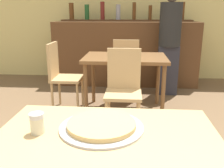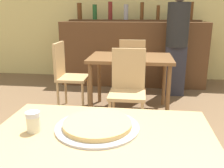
# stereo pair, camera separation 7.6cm
# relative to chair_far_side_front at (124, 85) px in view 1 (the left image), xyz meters

# --- Properties ---
(wall_back) EXTENTS (8.00, 0.05, 2.80)m
(wall_back) POSITION_rel_chair_far_side_front_xyz_m (-0.03, 2.43, 0.87)
(wall_back) COLOR #EAD684
(wall_back) RESTS_ON ground_plane
(dining_table_near) EXTENTS (1.11, 0.72, 0.74)m
(dining_table_near) POSITION_rel_chair_far_side_front_xyz_m (-0.03, -1.59, 0.12)
(dining_table_near) COLOR tan
(dining_table_near) RESTS_ON ground_plane
(dining_table_far) EXTENTS (1.07, 0.74, 0.76)m
(dining_table_far) POSITION_rel_chair_far_side_front_xyz_m (-0.00, 0.54, 0.14)
(dining_table_far) COLOR brown
(dining_table_far) RESTS_ON ground_plane
(bar_counter) EXTENTS (2.60, 0.56, 1.15)m
(bar_counter) POSITION_rel_chair_far_side_front_xyz_m (-0.03, 1.92, 0.04)
(bar_counter) COLOR brown
(bar_counter) RESTS_ON ground_plane
(bar_back_shelf) EXTENTS (2.39, 0.24, 0.35)m
(bar_back_shelf) POSITION_rel_chair_far_side_front_xyz_m (-0.09, 2.06, 0.70)
(bar_back_shelf) COLOR brown
(bar_back_shelf) RESTS_ON bar_counter
(chair_far_side_front) EXTENTS (0.40, 0.40, 0.93)m
(chair_far_side_front) POSITION_rel_chair_far_side_front_xyz_m (0.00, 0.00, 0.00)
(chair_far_side_front) COLOR tan
(chair_far_side_front) RESTS_ON ground_plane
(chair_far_side_back) EXTENTS (0.40, 0.40, 0.93)m
(chair_far_side_back) POSITION_rel_chair_far_side_front_xyz_m (-0.00, 1.08, 0.00)
(chair_far_side_back) COLOR tan
(chair_far_side_back) RESTS_ON ground_plane
(chair_far_side_left) EXTENTS (0.40, 0.40, 0.93)m
(chair_far_side_left) POSITION_rel_chair_far_side_front_xyz_m (-0.87, 0.54, 0.00)
(chair_far_side_left) COLOR tan
(chair_far_side_left) RESTS_ON ground_plane
(pizza_tray) EXTENTS (0.43, 0.43, 0.04)m
(pizza_tray) POSITION_rel_chair_far_side_front_xyz_m (-0.06, -1.52, 0.23)
(pizza_tray) COLOR #B7B7BC
(pizza_tray) RESTS_ON dining_table_near
(cheese_shaker) EXTENTS (0.07, 0.07, 0.10)m
(cheese_shaker) POSITION_rel_chair_far_side_front_xyz_m (-0.38, -1.60, 0.26)
(cheese_shaker) COLOR beige
(cheese_shaker) RESTS_ON dining_table_near
(person_standing) EXTENTS (0.34, 0.34, 1.66)m
(person_standing) POSITION_rel_chair_far_side_front_xyz_m (0.68, 1.34, 0.37)
(person_standing) COLOR #2D2D38
(person_standing) RESTS_ON ground_plane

